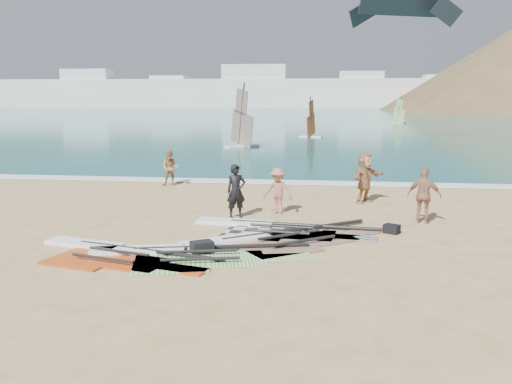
# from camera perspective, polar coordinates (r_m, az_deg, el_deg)

# --- Properties ---
(ground) EXTENTS (300.00, 300.00, 0.00)m
(ground) POSITION_cam_1_polar(r_m,az_deg,el_deg) (14.86, -0.55, -6.47)
(ground) COLOR tan
(ground) RESTS_ON ground
(sea) EXTENTS (300.00, 240.00, 0.06)m
(sea) POSITION_cam_1_polar(r_m,az_deg,el_deg) (146.19, 6.78, 8.20)
(sea) COLOR #0D5B5F
(sea) RESTS_ON ground
(surf_line) EXTENTS (300.00, 1.20, 0.04)m
(surf_line) POSITION_cam_1_polar(r_m,az_deg,el_deg) (26.82, 3.13, 0.90)
(surf_line) COLOR white
(surf_line) RESTS_ON ground
(far_town) EXTENTS (160.00, 8.00, 12.00)m
(far_town) POSITION_cam_1_polar(r_m,az_deg,el_deg) (165.07, 1.36, 10.01)
(far_town) COLOR white
(far_town) RESTS_ON ground
(rig_grey) EXTENTS (5.88, 2.64, 0.20)m
(rig_grey) POSITION_cam_1_polar(r_m,az_deg,el_deg) (17.66, 1.11, -3.66)
(rig_grey) COLOR black
(rig_grey) RESTS_ON ground
(rig_green) EXTENTS (5.94, 3.04, 0.20)m
(rig_green) POSITION_cam_1_polar(r_m,az_deg,el_deg) (14.95, -7.45, -6.26)
(rig_green) COLOR #4EB025
(rig_green) RESTS_ON ground
(rig_orange) EXTENTS (5.86, 4.62, 0.20)m
(rig_orange) POSITION_cam_1_polar(r_m,az_deg,el_deg) (16.31, 1.72, -4.80)
(rig_orange) COLOR #FF4001
(rig_orange) RESTS_ON ground
(rig_red) EXTENTS (5.34, 2.83, 0.20)m
(rig_red) POSITION_cam_1_polar(r_m,az_deg,el_deg) (15.51, -14.72, -5.92)
(rig_red) COLOR red
(rig_red) RESTS_ON ground
(gear_bag_near) EXTENTS (0.69, 0.64, 0.35)m
(gear_bag_near) POSITION_cam_1_polar(r_m,az_deg,el_deg) (15.09, -5.43, -5.58)
(gear_bag_near) COLOR black
(gear_bag_near) RESTS_ON ground
(gear_bag_far) EXTENTS (0.55, 0.51, 0.27)m
(gear_bag_far) POSITION_cam_1_polar(r_m,az_deg,el_deg) (17.70, 13.41, -3.61)
(gear_bag_far) COLOR black
(gear_bag_far) RESTS_ON ground
(person_wetsuit) EXTENTS (0.79, 0.68, 1.82)m
(person_wetsuit) POSITION_cam_1_polar(r_m,az_deg,el_deg) (19.22, -2.00, 0.08)
(person_wetsuit) COLOR black
(person_wetsuit) RESTS_ON ground
(beachgoer_left) EXTENTS (0.84, 0.68, 1.63)m
(beachgoer_left) POSITION_cam_1_polar(r_m,az_deg,el_deg) (26.20, -8.57, 2.39)
(beachgoer_left) COLOR #A1744D
(beachgoer_left) RESTS_ON ground
(beachgoer_mid) EXTENTS (1.17, 0.85, 1.63)m
(beachgoer_mid) POSITION_cam_1_polar(r_m,az_deg,el_deg) (19.88, 2.19, 0.11)
(beachgoer_mid) COLOR #A46155
(beachgoer_mid) RESTS_ON ground
(beachgoer_back) EXTENTS (1.16, 0.77, 1.83)m
(beachgoer_back) POSITION_cam_1_polar(r_m,az_deg,el_deg) (19.17, 16.46, -0.34)
(beachgoer_back) COLOR #A26E54
(beachgoer_back) RESTS_ON ground
(beachgoer_right) EXTENTS (1.58, 1.78, 1.96)m
(beachgoer_right) POSITION_cam_1_polar(r_m,az_deg,el_deg) (22.30, 10.84, 1.44)
(beachgoer_right) COLOR #B07950
(beachgoer_right) RESTS_ON ground
(windsurfer_left) EXTENTS (2.62, 2.62, 5.01)m
(windsurfer_left) POSITION_cam_1_polar(r_m,az_deg,el_deg) (44.08, -1.44, 6.29)
(windsurfer_left) COLOR white
(windsurfer_left) RESTS_ON ground
(windsurfer_centre) EXTENTS (2.24, 2.55, 3.93)m
(windsurfer_centre) POSITION_cam_1_polar(r_m,az_deg,el_deg) (54.38, 5.52, 6.69)
(windsurfer_centre) COLOR white
(windsurfer_centre) RESTS_ON ground
(windsurfer_right) EXTENTS (2.05, 2.13, 3.79)m
(windsurfer_right) POSITION_cam_1_polar(r_m,az_deg,el_deg) (80.78, 14.11, 7.46)
(windsurfer_right) COLOR white
(windsurfer_right) RESTS_ON ground
(kitesurf_kite) EXTENTS (8.78, 4.33, 2.88)m
(kitesurf_kite) POSITION_cam_1_polar(r_m,az_deg,el_deg) (51.03, 14.61, 17.54)
(kitesurf_kite) COLOR black
(kitesurf_kite) RESTS_ON ground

